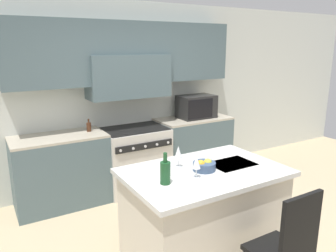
# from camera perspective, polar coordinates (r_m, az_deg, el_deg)

# --- Properties ---
(back_cabinetry) EXTENTS (10.00, 0.46, 2.70)m
(back_cabinetry) POSITION_cam_1_polar(r_m,az_deg,el_deg) (4.85, -7.52, 7.98)
(back_cabinetry) COLOR silver
(back_cabinetry) RESTS_ON ground_plane
(back_counter) EXTENTS (3.28, 0.62, 0.95)m
(back_counter) POSITION_cam_1_polar(r_m,az_deg,el_deg) (4.86, -5.93, -5.43)
(back_counter) COLOR #4C6066
(back_counter) RESTS_ON ground_plane
(range_stove) EXTENTS (0.92, 0.70, 0.92)m
(range_stove) POSITION_cam_1_polar(r_m,az_deg,el_deg) (4.85, -5.82, -5.66)
(range_stove) COLOR beige
(range_stove) RESTS_ON ground_plane
(microwave) EXTENTS (0.58, 0.38, 0.36)m
(microwave) POSITION_cam_1_polar(r_m,az_deg,el_deg) (5.23, 4.95, 3.39)
(microwave) COLOR black
(microwave) RESTS_ON back_counter
(kitchen_island) EXTENTS (1.50, 0.98, 0.94)m
(kitchen_island) POSITION_cam_1_polar(r_m,az_deg,el_deg) (3.32, 6.15, -15.13)
(kitchen_island) COLOR beige
(kitchen_island) RESTS_ON ground_plane
(island_chair) EXTENTS (0.42, 0.40, 1.05)m
(island_chair) POSITION_cam_1_polar(r_m,az_deg,el_deg) (2.82, 20.03, -19.05)
(island_chair) COLOR black
(island_chair) RESTS_ON ground_plane
(wine_bottle) EXTENTS (0.09, 0.09, 0.27)m
(wine_bottle) POSITION_cam_1_polar(r_m,az_deg,el_deg) (2.77, -0.48, -8.02)
(wine_bottle) COLOR #194723
(wine_bottle) RESTS_ON kitchen_island
(wine_glass_near) EXTENTS (0.07, 0.07, 0.21)m
(wine_glass_near) POSITION_cam_1_polar(r_m,az_deg,el_deg) (2.89, 4.98, -6.37)
(wine_glass_near) COLOR white
(wine_glass_near) RESTS_ON kitchen_island
(wine_glass_far) EXTENTS (0.07, 0.07, 0.21)m
(wine_glass_far) POSITION_cam_1_polar(r_m,az_deg,el_deg) (3.13, 1.81, -4.68)
(wine_glass_far) COLOR white
(wine_glass_far) RESTS_ON kitchen_island
(fruit_bowl) EXTENTS (0.21, 0.21, 0.11)m
(fruit_bowl) POSITION_cam_1_polar(r_m,az_deg,el_deg) (3.10, 6.32, -6.87)
(fruit_bowl) COLOR #384C6B
(fruit_bowl) RESTS_ON kitchen_island
(oil_bottle_on_counter) EXTENTS (0.06, 0.06, 0.17)m
(oil_bottle_on_counter) POSITION_cam_1_polar(r_m,az_deg,el_deg) (4.52, -13.62, -0.12)
(oil_bottle_on_counter) COLOR #422314
(oil_bottle_on_counter) RESTS_ON back_counter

